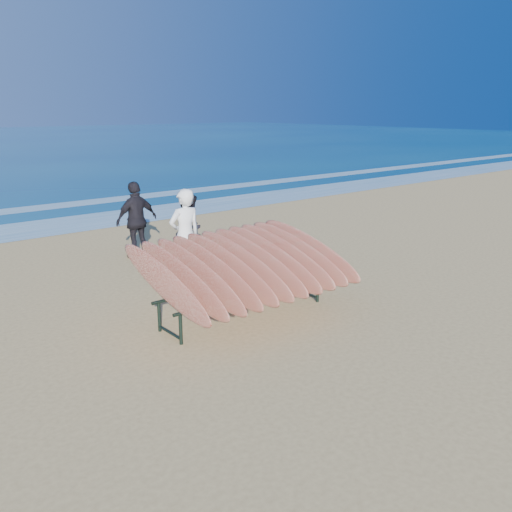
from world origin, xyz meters
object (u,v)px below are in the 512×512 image
at_px(person_dark_a, 191,233).
at_px(person_dark_b, 137,220).
at_px(person_white, 185,235).
at_px(surfboard_rack, 244,265).

distance_m(person_dark_a, person_dark_b, 1.79).
relative_size(person_dark_a, person_dark_b, 0.94).
xyz_separation_m(person_white, person_dark_a, (0.46, 0.51, -0.10)).
distance_m(surfboard_rack, person_dark_b, 4.62).
bearing_deg(surfboard_rack, person_white, 82.56).
distance_m(person_white, person_dark_b, 2.26).
bearing_deg(surfboard_rack, person_dark_b, 85.31).
relative_size(person_white, person_dark_a, 1.12).
height_order(person_white, person_dark_b, person_white).
bearing_deg(person_dark_a, surfboard_rack, -138.53).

